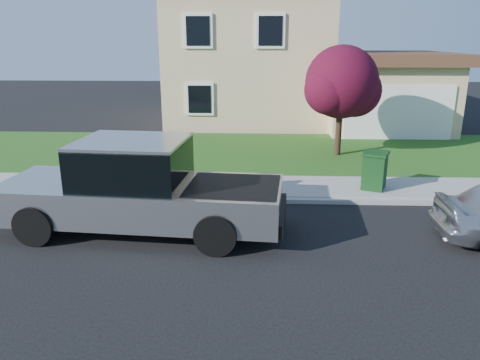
% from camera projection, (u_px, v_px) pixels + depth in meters
% --- Properties ---
extents(ground, '(80.00, 80.00, 0.00)m').
position_uv_depth(ground, '(233.00, 247.00, 10.05)').
color(ground, black).
rests_on(ground, ground).
extents(curb, '(40.00, 0.20, 0.12)m').
position_uv_depth(curb, '(275.00, 200.00, 12.76)').
color(curb, gray).
rests_on(curb, ground).
extents(sidewalk, '(40.00, 2.00, 0.15)m').
position_uv_depth(sidewalk, '(274.00, 188.00, 13.81)').
color(sidewalk, gray).
rests_on(sidewalk, ground).
extents(lawn, '(40.00, 7.00, 0.10)m').
position_uv_depth(lawn, '(270.00, 153.00, 18.12)').
color(lawn, '#204714').
rests_on(lawn, ground).
extents(house, '(14.00, 11.30, 6.85)m').
position_uv_depth(house, '(274.00, 60.00, 24.73)').
color(house, tan).
rests_on(house, ground).
extents(pickup_truck, '(6.72, 2.81, 2.15)m').
position_uv_depth(pickup_truck, '(140.00, 189.00, 10.65)').
color(pickup_truck, black).
rests_on(pickup_truck, ground).
extents(woman, '(0.79, 0.63, 2.07)m').
position_uv_depth(woman, '(170.00, 173.00, 12.00)').
color(woman, '#E7AA7F').
rests_on(woman, ground).
extents(ornamental_tree, '(2.91, 2.63, 4.00)m').
position_uv_depth(ornamental_tree, '(342.00, 86.00, 16.88)').
color(ornamental_tree, black).
rests_on(ornamental_tree, lawn).
extents(trash_bin, '(0.90, 0.96, 1.08)m').
position_uv_depth(trash_bin, '(375.00, 170.00, 13.35)').
color(trash_bin, '#0E3512').
rests_on(trash_bin, sidewalk).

